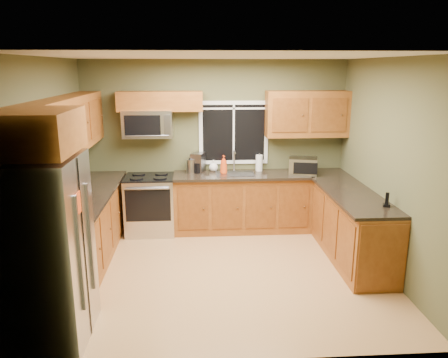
{
  "coord_description": "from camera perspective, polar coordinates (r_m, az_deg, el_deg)",
  "views": [
    {
      "loc": [
        -0.31,
        -5.2,
        2.58
      ],
      "look_at": [
        0.05,
        0.35,
        1.15
      ],
      "focal_mm": 35.0,
      "sensor_mm": 36.0,
      "label": 1
    }
  ],
  "objects": [
    {
      "name": "countertop_peninsula",
      "position": [
        6.34,
        15.65,
        -1.31
      ],
      "size": [
        0.65,
        2.5,
        0.04
      ],
      "primitive_type": "cube",
      "color": "black",
      "rests_on": "base_cabinets_peninsula"
    },
    {
      "name": "soap_bottle_c",
      "position": [
        7.07,
        -1.38,
        1.77
      ],
      "size": [
        0.17,
        0.17,
        0.18
      ],
      "primitive_type": "imported",
      "rotation": [
        0.0,
        0.0,
        -0.18
      ],
      "color": "white",
      "rests_on": "countertop_back"
    },
    {
      "name": "base_cabinets_peninsula",
      "position": [
        6.48,
        15.6,
        -5.33
      ],
      "size": [
        0.6,
        2.52,
        0.9
      ],
      "color": "brown",
      "rests_on": "ground"
    },
    {
      "name": "range",
      "position": [
        7.03,
        -9.6,
        -3.26
      ],
      "size": [
        0.76,
        0.69,
        0.94
      ],
      "color": "#B7B7BC",
      "rests_on": "ground"
    },
    {
      "name": "upper_cabinet_over_fridge",
      "position": [
        4.19,
        -23.76,
        5.67
      ],
      "size": [
        0.72,
        0.9,
        0.38
      ],
      "primitive_type": "cube",
      "color": "brown",
      "rests_on": "left_wall"
    },
    {
      "name": "upper_cabinets_back_left",
      "position": [
        6.87,
        -8.34,
        10.02
      ],
      "size": [
        1.3,
        0.33,
        0.3
      ],
      "primitive_type": "cube",
      "color": "brown",
      "rests_on": "back_wall"
    },
    {
      "name": "base_cabinets_back",
      "position": [
        7.06,
        2.35,
        -3.14
      ],
      "size": [
        2.17,
        0.6,
        0.9
      ],
      "primitive_type": "cube",
      "color": "brown",
      "rests_on": "ground"
    },
    {
      "name": "refrigerator",
      "position": [
        4.48,
        -22.28,
        -8.75
      ],
      "size": [
        0.74,
        0.9,
        1.8
      ],
      "color": "#B7B7BC",
      "rests_on": "ground"
    },
    {
      "name": "upper_cabinets_back_right",
      "position": [
        7.09,
        10.79,
        8.35
      ],
      "size": [
        1.3,
        0.33,
        0.72
      ],
      "primitive_type": "cube",
      "color": "brown",
      "rests_on": "back_wall"
    },
    {
      "name": "paper_towel_roll",
      "position": [
        7.1,
        4.61,
        2.11
      ],
      "size": [
        0.12,
        0.12,
        0.29
      ],
      "color": "white",
      "rests_on": "countertop_back"
    },
    {
      "name": "soap_bottle_a",
      "position": [
        6.88,
        -0.04,
        1.88
      ],
      "size": [
        0.14,
        0.14,
        0.29
      ],
      "primitive_type": "imported",
      "rotation": [
        0.0,
        0.0,
        0.26
      ],
      "color": "#E74815",
      "rests_on": "countertop_back"
    },
    {
      "name": "base_cabinets_left",
      "position": [
        6.24,
        -17.4,
        -6.23
      ],
      "size": [
        0.6,
        2.65,
        0.9
      ],
      "primitive_type": "cube",
      "color": "brown",
      "rests_on": "ground"
    },
    {
      "name": "upper_cabinets_left",
      "position": [
        5.94,
        -19.69,
        6.63
      ],
      "size": [
        0.33,
        2.65,
        0.72
      ],
      "primitive_type": "cube",
      "color": "brown",
      "rests_on": "left_wall"
    },
    {
      "name": "ceiling",
      "position": [
        5.21,
        -0.31,
        15.75
      ],
      "size": [
        4.2,
        4.2,
        0.0
      ],
      "primitive_type": "plane",
      "rotation": [
        3.14,
        0.0,
        0.0
      ],
      "color": "white",
      "rests_on": "back_wall"
    },
    {
      "name": "countertop_back",
      "position": [
        6.91,
        2.41,
        0.52
      ],
      "size": [
        2.17,
        0.65,
        0.04
      ],
      "primitive_type": "cube",
      "color": "black",
      "rests_on": "base_cabinets_back"
    },
    {
      "name": "countertop_left",
      "position": [
        6.09,
        -17.5,
        -2.08
      ],
      "size": [
        0.65,
        2.65,
        0.04
      ],
      "primitive_type": "cube",
      "color": "black",
      "rests_on": "base_cabinets_left"
    },
    {
      "name": "sink",
      "position": [
        6.91,
        1.45,
        0.8
      ],
      "size": [
        0.6,
        0.42,
        0.36
      ],
      "color": "slate",
      "rests_on": "countertop_back"
    },
    {
      "name": "window",
      "position": [
        7.08,
        1.27,
        6.08
      ],
      "size": [
        1.12,
        0.03,
        1.02
      ],
      "color": "white",
      "rests_on": "back_wall"
    },
    {
      "name": "microwave",
      "position": [
        6.9,
        -9.93,
        7.13
      ],
      "size": [
        0.76,
        0.41,
        0.42
      ],
      "color": "#B7B7BC",
      "rests_on": "back_wall"
    },
    {
      "name": "floor",
      "position": [
        5.81,
        -0.27,
        -11.94
      ],
      "size": [
        4.2,
        4.2,
        0.0
      ],
      "primitive_type": "plane",
      "color": "tan",
      "rests_on": "ground"
    },
    {
      "name": "left_wall",
      "position": [
        5.63,
        -22.14,
        0.73
      ],
      "size": [
        0.0,
        3.6,
        3.6
      ],
      "primitive_type": "plane",
      "rotation": [
        1.57,
        0.0,
        1.57
      ],
      "color": "#4F5131",
      "rests_on": "ground"
    },
    {
      "name": "right_wall",
      "position": [
        5.86,
        20.68,
        1.37
      ],
      "size": [
        0.0,
        3.6,
        3.6
      ],
      "primitive_type": "plane",
      "rotation": [
        1.57,
        0.0,
        -1.57
      ],
      "color": "#4F5131",
      "rests_on": "ground"
    },
    {
      "name": "front_wall",
      "position": [
        3.63,
        1.43,
        -5.4
      ],
      "size": [
        4.2,
        0.0,
        4.2
      ],
      "primitive_type": "plane",
      "rotation": [
        -1.57,
        0.0,
        0.0
      ],
      "color": "#4F5131",
      "rests_on": "ground"
    },
    {
      "name": "back_wall",
      "position": [
        7.11,
        -1.17,
        4.46
      ],
      "size": [
        4.2,
        0.0,
        4.2
      ],
      "primitive_type": "plane",
      "rotation": [
        1.57,
        0.0,
        0.0
      ],
      "color": "#4F5131",
      "rests_on": "ground"
    },
    {
      "name": "cordless_phone",
      "position": [
        5.63,
        20.48,
        -2.88
      ],
      "size": [
        0.1,
        0.1,
        0.18
      ],
      "color": "black",
      "rests_on": "countertop_peninsula"
    },
    {
      "name": "coffee_maker",
      "position": [
        7.0,
        -3.41,
        2.06
      ],
      "size": [
        0.25,
        0.29,
        0.31
      ],
      "color": "slate",
      "rests_on": "countertop_back"
    },
    {
      "name": "kettle",
      "position": [
        6.96,
        -4.33,
        1.8
      ],
      "size": [
        0.18,
        0.18,
        0.27
      ],
      "color": "#B7B7BC",
      "rests_on": "countertop_back"
    },
    {
      "name": "toaster_oven",
      "position": [
        6.95,
        10.26,
        1.66
      ],
      "size": [
        0.49,
        0.42,
        0.27
      ],
      "color": "#B7B7BC",
      "rests_on": "countertop_back"
    }
  ]
}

